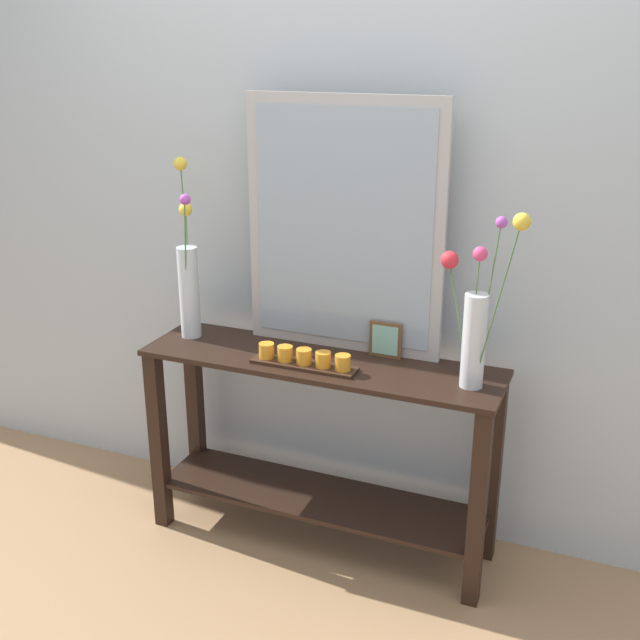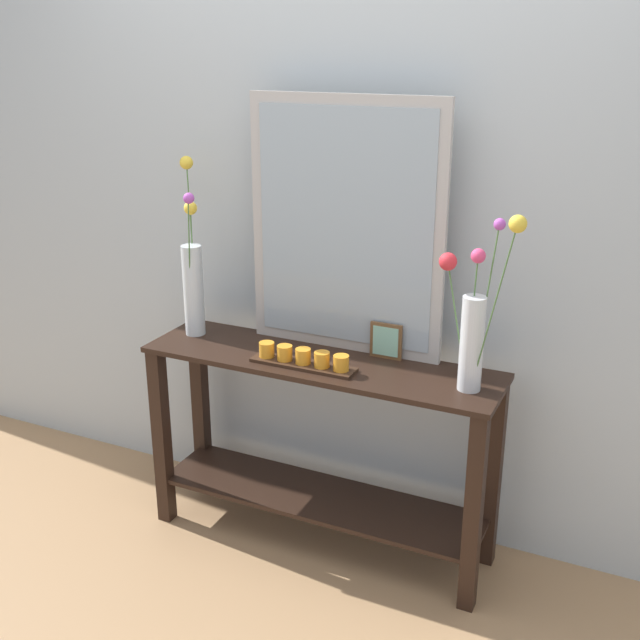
# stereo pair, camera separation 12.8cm
# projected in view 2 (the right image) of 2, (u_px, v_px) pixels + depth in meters

# --- Properties ---
(ground_plane) EXTENTS (7.00, 6.00, 0.02)m
(ground_plane) POSITION_uv_depth(u_px,v_px,m) (320.00, 540.00, 3.12)
(ground_plane) COLOR #A87F56
(wall_back) EXTENTS (6.40, 0.08, 2.70)m
(wall_back) POSITION_uv_depth(u_px,v_px,m) (354.00, 189.00, 2.91)
(wall_back) COLOR #B2BCC1
(wall_back) RESTS_ON ground
(console_table) EXTENTS (1.34, 0.36, 0.77)m
(console_table) POSITION_uv_depth(u_px,v_px,m) (320.00, 435.00, 2.96)
(console_table) COLOR black
(console_table) RESTS_ON ground
(mirror_leaning) EXTENTS (0.75, 0.03, 0.93)m
(mirror_leaning) POSITION_uv_depth(u_px,v_px,m) (345.00, 228.00, 2.81)
(mirror_leaning) COLOR #B7B2AD
(mirror_leaning) RESTS_ON console_table
(tall_vase_left) EXTENTS (0.16, 0.21, 0.68)m
(tall_vase_left) POSITION_uv_depth(u_px,v_px,m) (193.00, 277.00, 3.04)
(tall_vase_left) COLOR silver
(tall_vase_left) RESTS_ON console_table
(vase_right) EXTENTS (0.29, 0.18, 0.62)m
(vase_right) POSITION_uv_depth(u_px,v_px,m) (473.00, 324.00, 2.53)
(vase_right) COLOR silver
(vase_right) RESTS_ON console_table
(candle_tray) EXTENTS (0.39, 0.09, 0.07)m
(candle_tray) POSITION_uv_depth(u_px,v_px,m) (303.00, 359.00, 2.79)
(candle_tray) COLOR #382316
(candle_tray) RESTS_ON console_table
(picture_frame_small) EXTENTS (0.12, 0.01, 0.13)m
(picture_frame_small) POSITION_uv_depth(u_px,v_px,m) (386.00, 341.00, 2.85)
(picture_frame_small) COLOR brown
(picture_frame_small) RESTS_ON console_table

